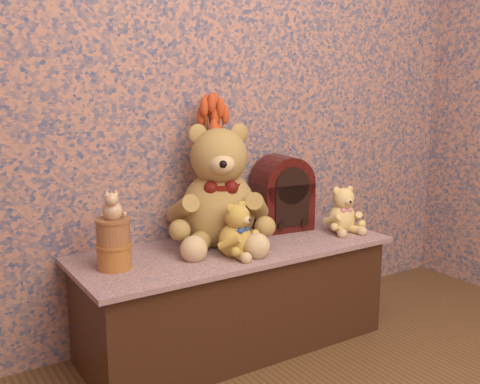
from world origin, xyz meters
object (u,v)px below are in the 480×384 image
at_px(cathedral_radio, 282,192).
at_px(ceramic_vase, 215,215).
at_px(teddy_medium, 235,227).
at_px(teddy_small, 342,207).
at_px(teddy_large, 218,180).
at_px(biscuit_tin_lower, 114,256).
at_px(cat_figurine, 112,204).

relative_size(cathedral_radio, ceramic_vase, 1.62).
xyz_separation_m(teddy_medium, ceramic_vase, (0.05, 0.24, -0.01)).
bearing_deg(teddy_small, teddy_large, 176.50).
distance_m(teddy_small, biscuit_tin_lower, 1.06).
height_order(teddy_small, cathedral_radio, cathedral_radio).
xyz_separation_m(ceramic_vase, biscuit_tin_lower, (-0.51, -0.14, -0.06)).
distance_m(ceramic_vase, cat_figurine, 0.54).
bearing_deg(teddy_large, ceramic_vase, 99.01).
bearing_deg(biscuit_tin_lower, teddy_medium, -12.33).
xyz_separation_m(teddy_medium, cat_figurine, (-0.46, 0.10, 0.13)).
bearing_deg(ceramic_vase, teddy_small, -20.13).
distance_m(teddy_small, cat_figurine, 1.06).
bearing_deg(cathedral_radio, teddy_large, -167.13).
bearing_deg(biscuit_tin_lower, teddy_large, 9.55).
bearing_deg(cat_figurine, teddy_small, 15.88).
relative_size(teddy_large, biscuit_tin_lower, 4.31).
bearing_deg(cathedral_radio, teddy_small, -34.67).
distance_m(teddy_large, cathedral_radio, 0.37).
relative_size(teddy_large, teddy_medium, 2.36).
relative_size(teddy_medium, teddy_small, 1.02).
relative_size(ceramic_vase, biscuit_tin_lower, 1.68).
relative_size(teddy_medium, ceramic_vase, 1.09).
bearing_deg(teddy_large, cat_figurine, -146.78).
xyz_separation_m(teddy_small, cathedral_radio, (-0.20, 0.18, 0.06)).
height_order(teddy_medium, cat_figurine, cat_figurine).
distance_m(teddy_large, biscuit_tin_lower, 0.55).
bearing_deg(teddy_large, biscuit_tin_lower, -146.78).
bearing_deg(teddy_small, cathedral_radio, 149.24).
bearing_deg(cat_figurine, teddy_large, 28.96).
bearing_deg(teddy_large, teddy_medium, -76.18).
height_order(teddy_large, ceramic_vase, teddy_large).
bearing_deg(ceramic_vase, teddy_medium, -100.94).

